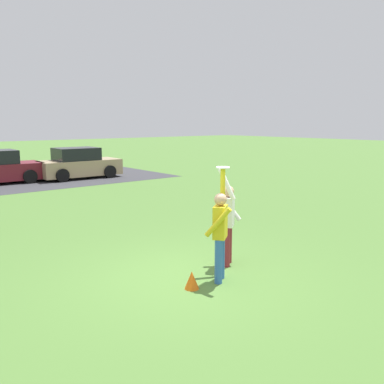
% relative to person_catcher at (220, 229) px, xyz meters
% --- Properties ---
extents(ground_plane, '(120.00, 120.00, 0.00)m').
position_rel_person_catcher_xyz_m(ground_plane, '(-0.34, 0.50, -0.98)').
color(ground_plane, '#4C7533').
extents(person_catcher, '(0.57, 0.54, 2.08)m').
position_rel_person_catcher_xyz_m(person_catcher, '(0.00, 0.00, 0.00)').
color(person_catcher, '#3366B7').
rests_on(person_catcher, ground_plane).
extents(person_defender, '(0.65, 0.64, 2.05)m').
position_rel_person_catcher_xyz_m(person_defender, '(0.73, 0.54, -0.00)').
color(person_defender, maroon).
rests_on(person_defender, ground_plane).
extents(frisbee_disc, '(0.25, 0.25, 0.02)m').
position_rel_person_catcher_xyz_m(frisbee_disc, '(0.18, 0.13, 1.11)').
color(frisbee_disc, white).
rests_on(frisbee_disc, person_catcher).
extents(parked_car_tan, '(4.16, 2.15, 1.59)m').
position_rel_person_catcher_xyz_m(parked_car_tan, '(4.16, 15.05, -0.25)').
color(parked_car_tan, tan).
rests_on(parked_car_tan, ground_plane).
extents(field_cone_orange, '(0.26, 0.26, 0.32)m').
position_rel_person_catcher_xyz_m(field_cone_orange, '(-0.64, 0.04, -0.82)').
color(field_cone_orange, orange).
rests_on(field_cone_orange, ground_plane).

